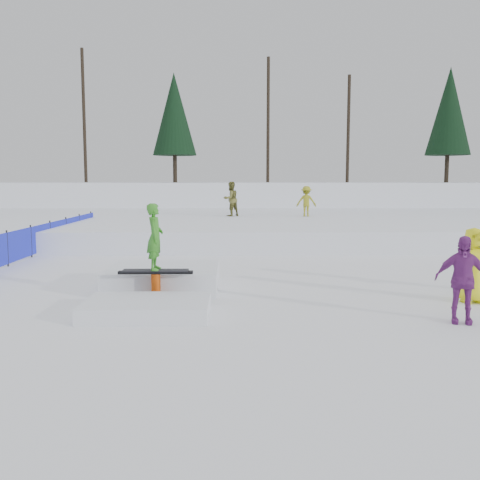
{
  "coord_description": "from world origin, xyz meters",
  "views": [
    {
      "loc": [
        0.34,
        -11.37,
        2.62
      ],
      "look_at": [
        0.5,
        2.0,
        1.1
      ],
      "focal_mm": 40.0,
      "sensor_mm": 36.0,
      "label": 1
    }
  ],
  "objects_px": {
    "spectator_purple": "(462,280)",
    "walker_ygreen": "(306,201)",
    "walker_olive": "(231,199)",
    "spectator_yellow": "(473,265)",
    "safety_fence": "(31,241)",
    "jib_rail_feature": "(160,282)"
  },
  "relations": [
    {
      "from": "safety_fence",
      "to": "walker_olive",
      "type": "distance_m",
      "value": 10.96
    },
    {
      "from": "walker_olive",
      "to": "walker_ygreen",
      "type": "distance_m",
      "value": 3.74
    },
    {
      "from": "walker_olive",
      "to": "jib_rail_feature",
      "type": "height_order",
      "value": "walker_olive"
    },
    {
      "from": "walker_olive",
      "to": "spectator_purple",
      "type": "height_order",
      "value": "walker_olive"
    },
    {
      "from": "walker_olive",
      "to": "spectator_yellow",
      "type": "height_order",
      "value": "walker_olive"
    },
    {
      "from": "walker_ygreen",
      "to": "jib_rail_feature",
      "type": "relative_size",
      "value": 0.34
    },
    {
      "from": "walker_ygreen",
      "to": "spectator_purple",
      "type": "xyz_separation_m",
      "value": [
        0.57,
        -16.87,
        -0.74
      ]
    },
    {
      "from": "jib_rail_feature",
      "to": "safety_fence",
      "type": "bearing_deg",
      "value": 130.47
    },
    {
      "from": "spectator_purple",
      "to": "spectator_yellow",
      "type": "distance_m",
      "value": 1.87
    },
    {
      "from": "spectator_yellow",
      "to": "jib_rail_feature",
      "type": "bearing_deg",
      "value": 169.33
    },
    {
      "from": "spectator_purple",
      "to": "walker_olive",
      "type": "bearing_deg",
      "value": 119.3
    },
    {
      "from": "safety_fence",
      "to": "spectator_yellow",
      "type": "distance_m",
      "value": 13.75
    },
    {
      "from": "spectator_purple",
      "to": "safety_fence",
      "type": "bearing_deg",
      "value": 157.63
    },
    {
      "from": "walker_olive",
      "to": "spectator_yellow",
      "type": "xyz_separation_m",
      "value": [
        5.24,
        -15.42,
        -0.85
      ]
    },
    {
      "from": "spectator_yellow",
      "to": "walker_olive",
      "type": "bearing_deg",
      "value": 104.57
    },
    {
      "from": "spectator_yellow",
      "to": "jib_rail_feature",
      "type": "distance_m",
      "value": 6.84
    },
    {
      "from": "spectator_purple",
      "to": "walker_ygreen",
      "type": "bearing_deg",
      "value": 107.06
    },
    {
      "from": "walker_olive",
      "to": "jib_rail_feature",
      "type": "relative_size",
      "value": 0.39
    },
    {
      "from": "safety_fence",
      "to": "jib_rail_feature",
      "type": "xyz_separation_m",
      "value": [
        5.16,
        -6.05,
        -0.25
      ]
    },
    {
      "from": "safety_fence",
      "to": "spectator_purple",
      "type": "xyz_separation_m",
      "value": [
        11.0,
        -8.44,
        0.25
      ]
    },
    {
      "from": "walker_ygreen",
      "to": "safety_fence",
      "type": "bearing_deg",
      "value": 48.95
    },
    {
      "from": "spectator_yellow",
      "to": "spectator_purple",
      "type": "bearing_deg",
      "value": -124.18
    }
  ]
}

